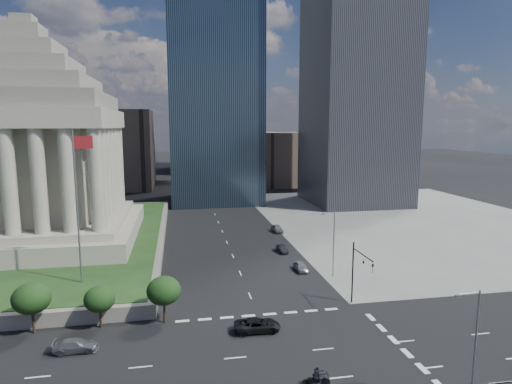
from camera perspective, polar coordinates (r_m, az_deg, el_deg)
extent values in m
plane|color=black|center=(135.73, -6.44, -0.78)|extent=(500.00, 500.00, 0.00)
cube|color=slate|center=(110.83, 19.67, -3.40)|extent=(68.00, 90.00, 0.03)
cylinder|color=slate|center=(59.94, -22.75, -2.03)|extent=(0.24, 0.24, 20.00)
cube|color=maroon|center=(58.79, -22.09, 6.16)|extent=(2.40, 0.05, 1.60)
cube|color=black|center=(129.25, -5.61, 12.10)|extent=(26.00, 26.00, 60.00)
cube|color=black|center=(131.97, 13.48, 20.62)|extent=(26.00, 28.00, 100.00)
cube|color=brown|center=(169.08, 3.69, 4.56)|extent=(20.00, 30.00, 20.00)
cube|color=brown|center=(165.12, -17.76, 5.45)|extent=(24.00, 30.00, 28.00)
cylinder|color=black|center=(31.73, 29.88, -21.17)|extent=(5.50, 0.14, 0.14)
cylinder|color=black|center=(56.65, 12.76, -10.44)|extent=(0.18, 0.18, 8.00)
cylinder|color=black|center=(53.29, 14.04, -8.10)|extent=(0.14, 5.50, 0.14)
cube|color=black|center=(51.16, 15.29, -9.81)|extent=(0.30, 0.30, 1.10)
cylinder|color=slate|center=(39.63, 27.15, -18.36)|extent=(0.16, 0.16, 10.00)
cylinder|color=slate|center=(37.23, 26.56, -12.03)|extent=(1.80, 0.12, 0.12)
cube|color=slate|center=(36.75, 25.40, -12.39)|extent=(0.50, 0.22, 0.14)
cylinder|color=slate|center=(65.12, 10.31, -6.89)|extent=(0.16, 0.16, 10.00)
cylinder|color=slate|center=(63.69, 9.67, -2.79)|extent=(1.80, 0.12, 0.12)
cube|color=slate|center=(63.41, 8.91, -2.91)|extent=(0.50, 0.22, 0.14)
imported|color=black|center=(49.36, 0.18, -17.33)|extent=(2.52, 5.22, 1.43)
imported|color=#54555B|center=(49.06, -22.93, -18.33)|extent=(1.85, 4.47, 1.29)
imported|color=gray|center=(68.23, 5.98, -9.86)|extent=(1.64, 4.03, 1.37)
imported|color=black|center=(77.57, 3.49, -7.57)|extent=(3.77, 1.54, 1.22)
imported|color=slate|center=(91.68, 2.84, -4.89)|extent=(4.65, 2.06, 1.56)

